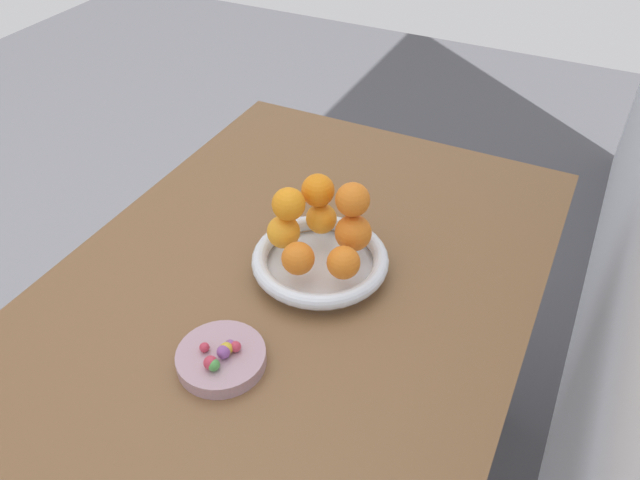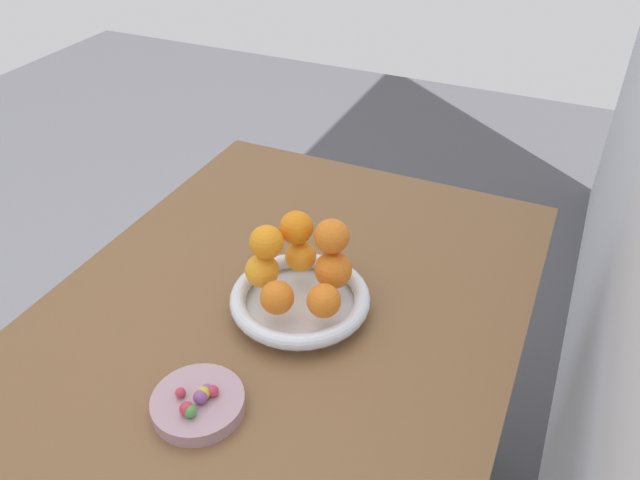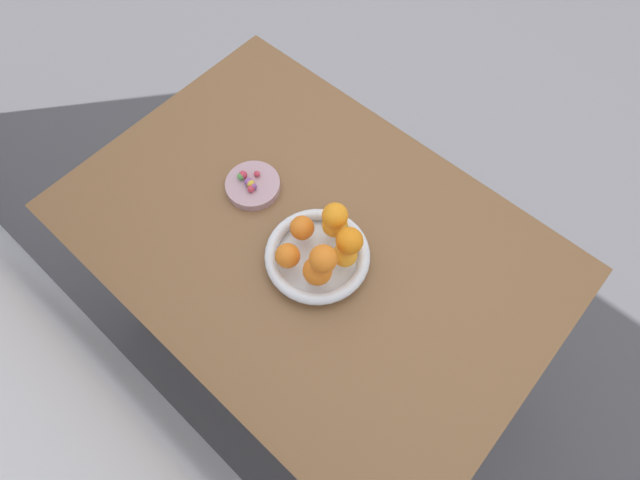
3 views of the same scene
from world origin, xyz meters
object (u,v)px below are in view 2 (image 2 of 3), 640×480
(candy_ball_1, at_px, (213,391))
(candy_ball_4, at_px, (187,409))
(orange_0, at_px, (301,256))
(fruit_bowl, at_px, (300,300))
(orange_4, at_px, (333,270))
(orange_5, at_px, (299,228))
(orange_1, at_px, (262,271))
(candy_ball_2, at_px, (180,393))
(orange_2, at_px, (276,299))
(candy_ball_7, at_px, (200,397))
(orange_7, at_px, (332,236))
(candy_ball_3, at_px, (207,389))
(candy_ball_6, at_px, (187,410))
(orange_3, at_px, (324,301))
(candy_ball_5, at_px, (201,397))
(candy_dish, at_px, (198,404))
(candy_ball_0, at_px, (204,394))
(orange_6, at_px, (267,242))
(dining_table, at_px, (270,364))

(candy_ball_1, xyz_separation_m, candy_ball_4, (0.04, -0.01, 0.00))
(orange_0, relative_size, candy_ball_1, 3.26)
(fruit_bowl, height_order, orange_4, orange_4)
(orange_5, bearing_deg, fruit_bowl, 26.21)
(orange_1, height_order, candy_ball_2, orange_1)
(orange_1, xyz_separation_m, orange_2, (0.05, 0.05, -0.00))
(candy_ball_7, bearing_deg, orange_4, 165.03)
(fruit_bowl, height_order, orange_2, orange_2)
(orange_2, distance_m, candy_ball_1, 0.17)
(orange_5, xyz_separation_m, candy_ball_2, (0.30, -0.03, -0.09))
(orange_4, distance_m, orange_7, 0.06)
(candy_ball_3, bearing_deg, orange_4, 164.24)
(orange_0, xyz_separation_m, candy_ball_2, (0.30, -0.04, -0.04))
(candy_ball_3, bearing_deg, candy_ball_6, -4.61)
(candy_ball_2, bearing_deg, orange_3, 150.99)
(orange_1, distance_m, orange_7, 0.13)
(candy_ball_1, xyz_separation_m, candy_ball_5, (0.01, -0.01, -0.00))
(candy_dish, distance_m, candy_ball_0, 0.02)
(orange_6, height_order, candy_ball_0, orange_6)
(orange_3, bearing_deg, candy_ball_2, -29.01)
(candy_ball_7, bearing_deg, candy_ball_4, -10.44)
(orange_0, distance_m, orange_1, 0.07)
(orange_0, distance_m, orange_5, 0.05)
(orange_3, xyz_separation_m, candy_ball_7, (0.21, -0.09, -0.03))
(candy_ball_2, bearing_deg, orange_2, 165.03)
(orange_3, bearing_deg, candy_ball_3, -24.60)
(candy_ball_2, distance_m, candy_ball_7, 0.03)
(orange_7, xyz_separation_m, candy_ball_0, (0.28, -0.07, -0.10))
(orange_0, relative_size, candy_ball_5, 3.54)
(orange_5, relative_size, candy_ball_3, 3.59)
(orange_0, xyz_separation_m, candy_ball_7, (0.30, -0.01, -0.03))
(orange_2, height_order, candy_ball_5, orange_2)
(fruit_bowl, height_order, candy_ball_0, same)
(orange_1, height_order, orange_5, orange_5)
(orange_0, xyz_separation_m, candy_ball_6, (0.32, -0.01, -0.04))
(orange_0, xyz_separation_m, candy_ball_0, (0.29, -0.01, -0.03))
(orange_4, bearing_deg, candy_dish, -16.45)
(orange_6, distance_m, candy_ball_1, 0.24)
(candy_ball_0, relative_size, candy_ball_6, 1.07)
(orange_5, height_order, candy_ball_2, orange_5)
(dining_table, bearing_deg, candy_ball_7, -0.38)
(candy_ball_3, bearing_deg, orange_5, 179.03)
(fruit_bowl, xyz_separation_m, orange_7, (-0.05, 0.03, 0.11))
(orange_2, height_order, orange_4, orange_4)
(orange_0, height_order, orange_6, orange_6)
(orange_0, relative_size, orange_1, 0.95)
(orange_6, relative_size, candy_ball_3, 3.51)
(candy_ball_1, relative_size, candy_ball_7, 0.82)
(dining_table, height_order, candy_ball_3, candy_ball_3)
(orange_4, bearing_deg, orange_2, -29.45)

